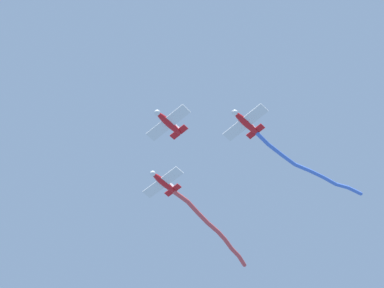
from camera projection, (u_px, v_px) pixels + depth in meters
airplane_lead at (168, 123)px, 81.49m from camera, size 7.02×6.27×1.93m
airplane_left_wing at (245, 122)px, 81.45m from camera, size 7.14×6.21×1.93m
smoke_trail_left_wing at (308, 168)px, 86.80m from camera, size 10.42×20.26×1.91m
airplane_right_wing at (163, 182)px, 88.14m from camera, size 7.02×6.27×1.93m
smoke_trail_right_wing at (214, 230)px, 94.80m from camera, size 17.16×15.76×2.26m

